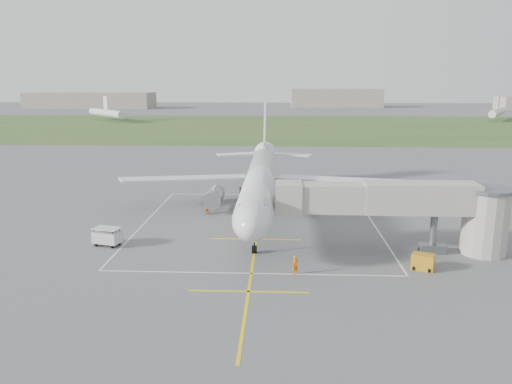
{
  "coord_description": "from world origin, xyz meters",
  "views": [
    {
      "loc": [
        2.42,
        -62.35,
        17.0
      ],
      "look_at": [
        -0.33,
        -4.0,
        4.0
      ],
      "focal_mm": 35.0,
      "sensor_mm": 36.0,
      "label": 1
    }
  ],
  "objects_px": {
    "airliner": "(260,181)",
    "ramp_worker_wing": "(207,208)",
    "jet_bridge": "(412,207)",
    "gpu_unit": "(423,262)",
    "baggage_cart": "(107,236)",
    "ramp_worker_nose": "(295,265)"
  },
  "relations": [
    {
      "from": "gpu_unit",
      "to": "ramp_worker_wing",
      "type": "xyz_separation_m",
      "value": [
        -22.75,
        18.94,
        0.07
      ]
    },
    {
      "from": "jet_bridge",
      "to": "ramp_worker_nose",
      "type": "distance_m",
      "value": 13.99
    },
    {
      "from": "jet_bridge",
      "to": "baggage_cart",
      "type": "distance_m",
      "value": 31.59
    },
    {
      "from": "baggage_cart",
      "to": "gpu_unit",
      "type": "bearing_deg",
      "value": 5.5
    },
    {
      "from": "airliner",
      "to": "jet_bridge",
      "type": "distance_m",
      "value": 21.22
    },
    {
      "from": "baggage_cart",
      "to": "ramp_worker_wing",
      "type": "relative_size",
      "value": 1.95
    },
    {
      "from": "baggage_cart",
      "to": "ramp_worker_wing",
      "type": "height_order",
      "value": "baggage_cart"
    },
    {
      "from": "ramp_worker_nose",
      "to": "ramp_worker_wing",
      "type": "bearing_deg",
      "value": 88.68
    },
    {
      "from": "baggage_cart",
      "to": "ramp_worker_wing",
      "type": "xyz_separation_m",
      "value": [
        8.63,
        13.5,
        -0.19
      ]
    },
    {
      "from": "ramp_worker_nose",
      "to": "jet_bridge",
      "type": "bearing_deg",
      "value": -0.28
    },
    {
      "from": "jet_bridge",
      "to": "gpu_unit",
      "type": "height_order",
      "value": "jet_bridge"
    },
    {
      "from": "airliner",
      "to": "ramp_worker_wing",
      "type": "relative_size",
      "value": 29.3
    },
    {
      "from": "baggage_cart",
      "to": "ramp_worker_nose",
      "type": "distance_m",
      "value": 20.87
    },
    {
      "from": "ramp_worker_nose",
      "to": "ramp_worker_wing",
      "type": "distance_m",
      "value": 23.41
    },
    {
      "from": "airliner",
      "to": "jet_bridge",
      "type": "height_order",
      "value": "airliner"
    },
    {
      "from": "baggage_cart",
      "to": "ramp_worker_nose",
      "type": "bearing_deg",
      "value": -4.78
    },
    {
      "from": "gpu_unit",
      "to": "baggage_cart",
      "type": "bearing_deg",
      "value": -166.11
    },
    {
      "from": "ramp_worker_nose",
      "to": "baggage_cart",
      "type": "bearing_deg",
      "value": 130.61
    },
    {
      "from": "airliner",
      "to": "gpu_unit",
      "type": "distance_m",
      "value": 24.97
    },
    {
      "from": "jet_bridge",
      "to": "gpu_unit",
      "type": "bearing_deg",
      "value": -89.7
    },
    {
      "from": "gpu_unit",
      "to": "baggage_cart",
      "type": "relative_size",
      "value": 0.75
    },
    {
      "from": "baggage_cart",
      "to": "ramp_worker_nose",
      "type": "xyz_separation_m",
      "value": [
        19.6,
        -7.18,
        -0.12
      ]
    }
  ]
}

